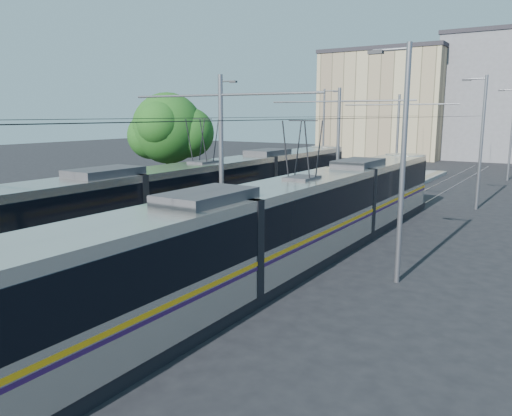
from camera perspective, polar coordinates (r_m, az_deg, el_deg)
The scene contains 12 objects.
ground at distance 16.04m, azimuth -21.39°, elevation -11.05°, with size 160.00×160.00×0.00m, color black.
platform at distance 28.91m, azimuth 6.78°, elevation -0.54°, with size 4.00×50.00×0.30m, color gray.
tactile_strip_left at distance 29.53m, azimuth 4.25°, elevation 0.05°, with size 0.70×50.00×0.01m, color gray.
tactile_strip_right at distance 28.29m, azimuth 9.42°, elevation -0.54°, with size 0.70×50.00×0.01m, color gray.
rails at distance 28.94m, azimuth 6.77°, elevation -0.80°, with size 8.71×70.00×0.03m.
tram_left at distance 25.76m, azimuth -5.99°, elevation 1.61°, with size 2.43×31.69×5.50m.
tram_right at distance 19.35m, azimuth 5.20°, elevation -0.93°, with size 2.43×29.32×5.50m.
catenary at distance 25.86m, azimuth 4.21°, elevation 7.96°, with size 9.20×70.00×7.00m.
street_lamps at distance 32.05m, azimuth 10.09°, elevation 7.73°, with size 15.18×38.22×8.00m.
shelter at distance 26.10m, azimuth 6.61°, elevation 1.29°, with size 0.98×1.21×2.31m.
tree at distance 31.93m, azimuth -9.42°, elevation 8.82°, with size 4.87×4.50×7.07m.
building_left at distance 72.11m, azimuth 14.86°, elevation 11.40°, with size 16.32×12.24×14.17m.
Camera 1 is at (12.28, -8.57, 5.73)m, focal length 35.00 mm.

